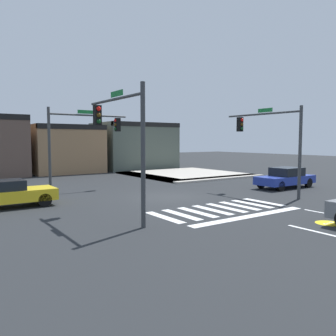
% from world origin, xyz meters
% --- Properties ---
extents(ground_plane, '(120.00, 120.00, 0.00)m').
position_xyz_m(ground_plane, '(0.00, 0.00, 0.00)').
color(ground_plane, '#232628').
extents(crosswalk_near, '(6.97, 2.70, 0.01)m').
position_xyz_m(crosswalk_near, '(0.00, -4.50, 0.00)').
color(crosswalk_near, silver).
rests_on(crosswalk_near, ground_plane).
extents(bike_detector_marking, '(1.03, 1.03, 0.01)m').
position_xyz_m(bike_detector_marking, '(1.60, -9.22, 0.00)').
color(bike_detector_marking, yellow).
rests_on(bike_detector_marking, ground_plane).
extents(curb_corner_northeast, '(10.00, 10.60, 0.15)m').
position_xyz_m(curb_corner_northeast, '(8.49, 9.42, 0.07)').
color(curb_corner_northeast, '#B2AA9E').
rests_on(curb_corner_northeast, ground_plane).
extents(storefront_row, '(22.83, 6.69, 5.67)m').
position_xyz_m(storefront_row, '(1.79, 19.07, 2.68)').
color(storefront_row, brown).
rests_on(storefront_row, ground_plane).
extents(traffic_signal_southeast, '(0.32, 5.73, 5.34)m').
position_xyz_m(traffic_signal_southeast, '(5.66, -2.88, 3.78)').
color(traffic_signal_southeast, '#383A3D').
rests_on(traffic_signal_southeast, ground_plane).
extents(traffic_signal_southwest, '(0.32, 4.91, 5.56)m').
position_xyz_m(traffic_signal_southwest, '(-4.93, -3.63, 3.85)').
color(traffic_signal_southwest, '#383A3D').
rests_on(traffic_signal_southwest, ground_plane).
extents(traffic_signal_northwest, '(5.54, 0.32, 5.47)m').
position_xyz_m(traffic_signal_northwest, '(-3.12, 5.55, 3.82)').
color(traffic_signal_northwest, '#383A3D').
rests_on(traffic_signal_northwest, ground_plane).
extents(car_yellow, '(4.33, 1.82, 1.39)m').
position_xyz_m(car_yellow, '(-8.44, 1.77, 0.71)').
color(car_yellow, gold).
rests_on(car_yellow, ground_plane).
extents(car_blue, '(4.61, 1.86, 1.44)m').
position_xyz_m(car_blue, '(9.09, -1.61, 0.72)').
color(car_blue, '#23389E').
rests_on(car_blue, ground_plane).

